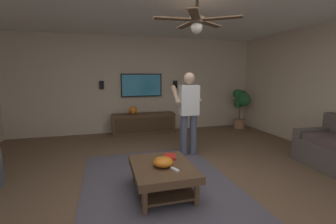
% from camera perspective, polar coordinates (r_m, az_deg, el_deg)
% --- Properties ---
extents(ground_plane, '(8.15, 8.15, 0.00)m').
position_cam_1_polar(ground_plane, '(3.58, 1.78, -17.28)').
color(ground_plane, brown).
extents(wall_back_tv, '(0.10, 6.99, 2.63)m').
position_cam_1_polar(wall_back_tv, '(6.57, -7.23, 6.66)').
color(wall_back_tv, '#C6B299').
rests_on(wall_back_tv, ground).
extents(area_rug, '(3.01, 2.16, 0.01)m').
position_cam_1_polar(area_rug, '(3.50, -2.17, -17.76)').
color(area_rug, '#514C56').
rests_on(area_rug, ground).
extents(coffee_table, '(1.00, 0.80, 0.40)m').
position_cam_1_polar(coffee_table, '(3.21, -1.34, -14.71)').
color(coffee_table, '#513823').
rests_on(coffee_table, ground).
extents(media_console, '(0.45, 1.70, 0.55)m').
position_cam_1_polar(media_console, '(6.38, -6.05, -2.83)').
color(media_console, '#513823').
rests_on(media_console, ground).
extents(tv, '(0.05, 1.13, 0.64)m').
position_cam_1_polar(tv, '(6.49, -6.57, 6.62)').
color(tv, black).
extents(person_standing, '(0.55, 0.55, 1.64)m').
position_cam_1_polar(person_standing, '(4.53, 5.13, 0.73)').
color(person_standing, '#4C5166').
rests_on(person_standing, ground).
extents(potted_plant_tall, '(0.52, 0.46, 1.18)m').
position_cam_1_polar(potted_plant_tall, '(7.21, 17.60, 2.24)').
color(potted_plant_tall, '#9E6B4C').
rests_on(potted_plant_tall, ground).
extents(bowl, '(0.27, 0.27, 0.12)m').
position_cam_1_polar(bowl, '(3.10, -1.20, -12.25)').
color(bowl, orange).
rests_on(bowl, coffee_table).
extents(remote_white, '(0.16, 0.09, 0.02)m').
position_cam_1_polar(remote_white, '(3.00, 1.66, -14.02)').
color(remote_white, white).
rests_on(remote_white, coffee_table).
extents(book, '(0.26, 0.22, 0.04)m').
position_cam_1_polar(book, '(3.40, 0.47, -11.03)').
color(book, red).
rests_on(book, coffee_table).
extents(vase_round, '(0.22, 0.22, 0.22)m').
position_cam_1_polar(vase_round, '(6.23, -8.67, 0.43)').
color(vase_round, orange).
rests_on(vase_round, media_console).
extents(wall_speaker_left, '(0.06, 0.12, 0.22)m').
position_cam_1_polar(wall_speaker_left, '(6.72, 1.79, 6.83)').
color(wall_speaker_left, black).
extents(wall_speaker_right, '(0.06, 0.12, 0.22)m').
position_cam_1_polar(wall_speaker_right, '(6.42, -16.12, 6.43)').
color(wall_speaker_right, black).
extents(ceiling_fan, '(1.16, 1.14, 0.46)m').
position_cam_1_polar(ceiling_fan, '(3.40, 7.17, 21.20)').
color(ceiling_fan, '#4C3828').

